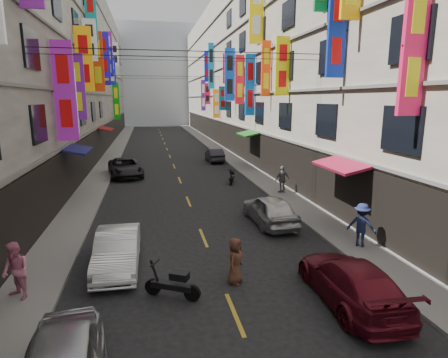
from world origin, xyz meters
name	(u,v)px	position (x,y,z in m)	size (l,w,h in m)	color
sidewalk_left	(111,158)	(-6.00, 42.00, 0.06)	(2.00, 90.00, 0.12)	slate
sidewalk_right	(226,154)	(6.00, 42.00, 0.06)	(2.00, 90.00, 0.12)	slate
building_row_left	(38,60)	(-11.99, 42.00, 9.49)	(10.14, 90.00, 19.00)	#9C988E
building_row_right	(281,64)	(11.99, 42.00, 9.49)	(10.14, 90.00, 19.00)	#ACA390
haze_block	(155,76)	(0.00, 92.00, 11.00)	(18.00, 8.00, 22.00)	silver
shop_signage	(168,59)	(-0.35, 34.81, 9.10)	(14.00, 55.00, 12.02)	#1118C9
street_awnings	(164,147)	(-1.26, 26.00, 3.00)	(13.99, 35.20, 0.41)	#15511D
overhead_cables	(177,56)	(0.00, 30.00, 8.80)	(14.00, 38.04, 1.24)	black
lane_markings	(172,161)	(0.00, 39.00, 0.00)	(0.12, 80.20, 0.01)	gold
scooter_crossing	(173,284)	(-1.62, 13.21, 0.44)	(1.63, 0.99, 1.14)	black
scooter_far_right	(232,177)	(3.58, 28.28, 0.44)	(0.76, 1.75, 1.14)	black
car_left_mid	(117,250)	(-3.40, 15.67, 0.68)	(1.44, 4.13, 1.36)	white
car_left_far	(125,167)	(-4.00, 32.27, 0.70)	(2.34, 5.07, 1.41)	black
car_right_near	(351,281)	(3.48, 11.95, 0.66)	(1.86, 4.57, 1.32)	maroon
car_right_mid	(270,209)	(3.40, 19.22, 0.72)	(1.69, 4.21, 1.43)	silver
car_right_far	(214,155)	(4.00, 37.77, 0.63)	(1.33, 3.82, 1.26)	#2A2931
pedestrian_lfar	(16,271)	(-6.12, 13.89, 0.99)	(0.84, 0.58, 1.73)	pink
pedestrian_rnear	(362,225)	(6.00, 15.55, 1.00)	(1.14, 0.59, 1.76)	#161D3E
pedestrian_rfar	(282,179)	(5.96, 24.48, 0.97)	(1.00, 0.57, 1.71)	slate
pedestrian_crossing	(235,261)	(0.42, 13.77, 0.77)	(0.75, 0.51, 1.53)	#522F21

